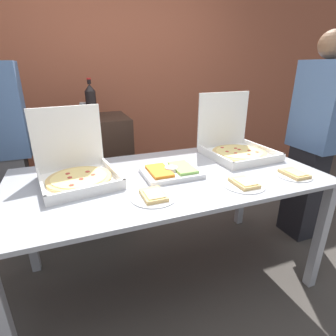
{
  "coord_description": "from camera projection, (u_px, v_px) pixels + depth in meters",
  "views": [
    {
      "loc": [
        -0.56,
        -1.48,
        1.51
      ],
      "look_at": [
        0.0,
        0.0,
        0.9
      ],
      "focal_mm": 28.0,
      "sensor_mm": 36.0,
      "label": 1
    }
  ],
  "objects": [
    {
      "name": "paper_plate_front_left",
      "position": [
        154.0,
        196.0,
        1.42
      ],
      "size": [
        0.25,
        0.25,
        0.03
      ],
      "color": "white",
      "rests_on": "buffet_table"
    },
    {
      "name": "soda_can_silver",
      "position": [
        84.0,
        109.0,
        2.41
      ],
      "size": [
        0.07,
        0.07,
        0.12
      ],
      "color": "silver",
      "rests_on": "sideboard_podium"
    },
    {
      "name": "sideboard_podium",
      "position": [
        94.0,
        173.0,
        2.56
      ],
      "size": [
        0.71,
        0.53,
        1.08
      ],
      "color": "black",
      "rests_on": "ground_plane"
    },
    {
      "name": "pizza_box_near_left",
      "position": [
        235.0,
        144.0,
        2.09
      ],
      "size": [
        0.5,
        0.51,
        0.47
      ],
      "rotation": [
        0.0,
        0.0,
        0.05
      ],
      "color": "white",
      "rests_on": "buffet_table"
    },
    {
      "name": "veggie_tray",
      "position": [
        171.0,
        171.0,
        1.71
      ],
      "size": [
        0.37,
        0.28,
        0.05
      ],
      "color": "white",
      "rests_on": "buffet_table"
    },
    {
      "name": "brick_wall_behind",
      "position": [
        115.0,
        77.0,
        2.99
      ],
      "size": [
        10.0,
        0.06,
        2.8
      ],
      "color": "#9E5138",
      "rests_on": "ground_plane"
    },
    {
      "name": "buffet_table",
      "position": [
        168.0,
        188.0,
        1.75
      ],
      "size": [
        2.0,
        0.99,
        0.85
      ],
      "color": "#A8AAB2",
      "rests_on": "ground_plane"
    },
    {
      "name": "person_guest_cap",
      "position": [
        3.0,
        148.0,
        2.05
      ],
      "size": [
        0.4,
        0.22,
        1.75
      ],
      "rotation": [
        0.0,
        0.0,
        3.14
      ],
      "color": "slate",
      "rests_on": "ground_plane"
    },
    {
      "name": "person_guest_plaid",
      "position": [
        313.0,
        140.0,
        2.22
      ],
      "size": [
        0.22,
        0.4,
        1.77
      ],
      "rotation": [
        0.0,
        0.0,
        1.57
      ],
      "color": "black",
      "rests_on": "ground_plane"
    },
    {
      "name": "paper_plate_front_center",
      "position": [
        244.0,
        183.0,
        1.57
      ],
      "size": [
        0.25,
        0.25,
        0.03
      ],
      "color": "white",
      "rests_on": "buffet_table"
    },
    {
      "name": "ground_plane",
      "position": [
        168.0,
        276.0,
        2.02
      ],
      "size": [
        16.0,
        16.0,
        0.0
      ],
      "primitive_type": "plane",
      "color": "#423D38"
    },
    {
      "name": "soda_bottle",
      "position": [
        91.0,
        100.0,
        2.33
      ],
      "size": [
        0.09,
        0.09,
        0.34
      ],
      "color": "black",
      "rests_on": "sideboard_podium"
    },
    {
      "name": "pizza_box_far_right",
      "position": [
        76.0,
        168.0,
        1.62
      ],
      "size": [
        0.5,
        0.51,
        0.43
      ],
      "rotation": [
        0.0,
        0.0,
        0.15
      ],
      "color": "white",
      "rests_on": "buffet_table"
    },
    {
      "name": "paper_plate_front_right",
      "position": [
        294.0,
        174.0,
        1.7
      ],
      "size": [
        0.22,
        0.22,
        0.03
      ],
      "color": "white",
      "rests_on": "buffet_table"
    }
  ]
}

